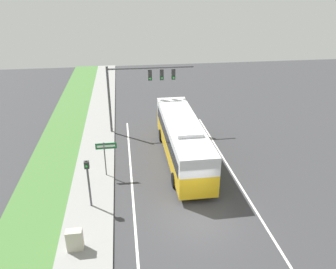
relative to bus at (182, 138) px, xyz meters
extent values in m
plane|color=#38383A|center=(-0.37, -7.09, -1.87)|extent=(80.00, 80.00, 0.00)
cube|color=gray|center=(-6.57, -7.09, -1.81)|extent=(2.80, 80.00, 0.12)
cube|color=#477538|center=(-9.77, -7.09, -1.82)|extent=(3.60, 80.00, 0.10)
cube|color=silver|center=(-3.97, -7.09, -1.86)|extent=(0.14, 30.00, 0.01)
cube|color=silver|center=(3.23, -7.09, -1.86)|extent=(0.14, 30.00, 0.01)
cube|color=gold|center=(0.00, 0.01, -0.70)|extent=(2.45, 11.52, 1.49)
cube|color=silver|center=(0.00, 0.01, 0.66)|extent=(2.45, 11.52, 1.22)
cube|color=black|center=(0.00, 0.01, 0.24)|extent=(2.49, 10.60, 0.92)
cube|color=silver|center=(0.00, -0.85, 1.39)|extent=(1.72, 4.03, 0.24)
cylinder|color=black|center=(-1.18, 3.58, -1.37)|extent=(0.28, 1.00, 1.00)
cylinder|color=black|center=(1.18, 3.58, -1.37)|extent=(0.28, 1.00, 1.00)
cylinder|color=black|center=(-1.18, -3.56, -1.37)|extent=(0.28, 1.00, 1.00)
cylinder|color=black|center=(1.18, -3.56, -1.37)|extent=(0.28, 1.00, 1.00)
cylinder|color=#4C4C51|center=(-5.42, 5.90, 1.16)|extent=(0.20, 0.20, 6.06)
cylinder|color=#4C4C51|center=(-1.72, 5.90, 3.94)|extent=(7.40, 0.14, 0.14)
cube|color=#2D2D2D|center=(-1.81, 5.90, 3.32)|extent=(0.32, 0.28, 0.90)
sphere|color=#1ED838|center=(-1.81, 5.72, 3.07)|extent=(0.18, 0.18, 0.18)
cube|color=#2D2D2D|center=(-0.79, 5.90, 3.32)|extent=(0.32, 0.28, 0.90)
sphere|color=#1ED838|center=(-0.79, 5.72, 3.07)|extent=(0.18, 0.18, 0.18)
cube|color=#2D2D2D|center=(0.23, 5.90, 3.32)|extent=(0.32, 0.28, 0.90)
sphere|color=#1ED838|center=(0.23, 5.72, 3.07)|extent=(0.18, 0.18, 0.18)
cylinder|color=#4C4C51|center=(-6.49, -5.04, -0.29)|extent=(0.12, 0.12, 3.16)
cube|color=#2D2D2D|center=(-6.49, -5.04, 1.07)|extent=(0.28, 0.24, 0.44)
sphere|color=#1ED838|center=(-6.49, -5.19, 1.07)|extent=(0.14, 0.14, 0.14)
cylinder|color=#4C4C51|center=(-5.68, -1.62, -0.55)|extent=(0.08, 0.08, 2.64)
cube|color=#145B2D|center=(-5.54, -1.62, 0.50)|extent=(1.42, 0.03, 0.44)
cube|color=white|center=(-5.54, -1.64, 0.50)|extent=(1.21, 0.01, 0.15)
cube|color=#B7B29E|center=(-7.01, -8.58, -1.17)|extent=(0.80, 0.46, 1.16)
camera|label=1|loc=(-4.20, -21.71, 10.39)|focal=35.00mm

